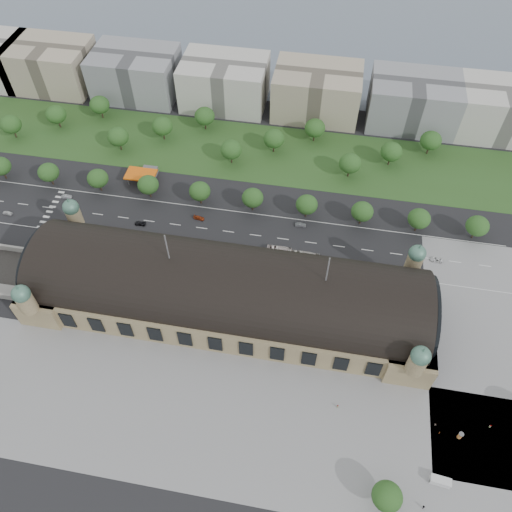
% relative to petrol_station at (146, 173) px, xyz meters
% --- Properties ---
extents(ground, '(900.00, 900.00, 0.00)m').
position_rel_petrol_station_xyz_m(ground, '(53.91, -65.28, -2.95)').
color(ground, black).
rests_on(ground, ground).
extents(station, '(150.00, 48.40, 44.30)m').
position_rel_petrol_station_xyz_m(station, '(53.91, -65.28, 7.33)').
color(station, '#9D8E61').
rests_on(station, ground).
extents(plaza_south, '(190.00, 48.00, 0.12)m').
position_rel_petrol_station_xyz_m(plaza_south, '(63.91, -109.28, -2.95)').
color(plaza_south, gray).
rests_on(plaza_south, ground).
extents(plaza_east, '(56.00, 100.00, 0.12)m').
position_rel_petrol_station_xyz_m(plaza_east, '(156.91, -65.28, -2.95)').
color(plaza_east, gray).
rests_on(plaza_east, ground).
extents(road_slab, '(260.00, 26.00, 0.10)m').
position_rel_petrol_station_xyz_m(road_slab, '(33.91, -27.28, -2.95)').
color(road_slab, black).
rests_on(road_slab, ground).
extents(grass_belt, '(300.00, 45.00, 0.10)m').
position_rel_petrol_station_xyz_m(grass_belt, '(38.91, 27.72, -2.95)').
color(grass_belt, '#2E5120').
rests_on(grass_belt, ground).
extents(petrol_station, '(14.00, 13.00, 5.05)m').
position_rel_petrol_station_xyz_m(petrol_station, '(0.00, 0.00, 0.00)').
color(petrol_station, orange).
rests_on(petrol_station, ground).
extents(office_1, '(45.00, 32.00, 24.00)m').
position_rel_petrol_station_xyz_m(office_1, '(-76.09, 67.72, 9.05)').
color(office_1, tan).
rests_on(office_1, ground).
extents(office_2, '(45.00, 32.00, 24.00)m').
position_rel_petrol_station_xyz_m(office_2, '(-26.09, 67.72, 9.05)').
color(office_2, gray).
rests_on(office_2, ground).
extents(office_3, '(45.00, 32.00, 24.00)m').
position_rel_petrol_station_xyz_m(office_3, '(23.91, 67.72, 9.05)').
color(office_3, beige).
rests_on(office_3, ground).
extents(office_4, '(45.00, 32.00, 24.00)m').
position_rel_petrol_station_xyz_m(office_4, '(73.91, 67.72, 9.05)').
color(office_4, tan).
rests_on(office_4, ground).
extents(office_5, '(45.00, 32.00, 24.00)m').
position_rel_petrol_station_xyz_m(office_5, '(123.91, 67.72, 9.05)').
color(office_5, gray).
rests_on(office_5, ground).
extents(office_6, '(45.00, 32.00, 24.00)m').
position_rel_petrol_station_xyz_m(office_6, '(168.91, 67.72, 9.05)').
color(office_6, beige).
rests_on(office_6, ground).
extents(tree_row_0, '(9.60, 9.60, 11.52)m').
position_rel_petrol_station_xyz_m(tree_row_0, '(-66.09, -12.28, 4.48)').
color(tree_row_0, '#2D2116').
rests_on(tree_row_0, ground).
extents(tree_row_1, '(9.60, 9.60, 11.52)m').
position_rel_petrol_station_xyz_m(tree_row_1, '(-42.09, -12.28, 4.48)').
color(tree_row_1, '#2D2116').
rests_on(tree_row_1, ground).
extents(tree_row_2, '(9.60, 9.60, 11.52)m').
position_rel_petrol_station_xyz_m(tree_row_2, '(-18.09, -12.28, 4.48)').
color(tree_row_2, '#2D2116').
rests_on(tree_row_2, ground).
extents(tree_row_3, '(9.60, 9.60, 11.52)m').
position_rel_petrol_station_xyz_m(tree_row_3, '(5.91, -12.28, 4.48)').
color(tree_row_3, '#2D2116').
rests_on(tree_row_3, ground).
extents(tree_row_4, '(9.60, 9.60, 11.52)m').
position_rel_petrol_station_xyz_m(tree_row_4, '(29.91, -12.28, 4.48)').
color(tree_row_4, '#2D2116').
rests_on(tree_row_4, ground).
extents(tree_row_5, '(9.60, 9.60, 11.52)m').
position_rel_petrol_station_xyz_m(tree_row_5, '(53.91, -12.28, 4.48)').
color(tree_row_5, '#2D2116').
rests_on(tree_row_5, ground).
extents(tree_row_6, '(9.60, 9.60, 11.52)m').
position_rel_petrol_station_xyz_m(tree_row_6, '(77.91, -12.28, 4.48)').
color(tree_row_6, '#2D2116').
rests_on(tree_row_6, ground).
extents(tree_row_7, '(9.60, 9.60, 11.52)m').
position_rel_petrol_station_xyz_m(tree_row_7, '(101.91, -12.28, 4.48)').
color(tree_row_7, '#2D2116').
rests_on(tree_row_7, ground).
extents(tree_row_8, '(9.60, 9.60, 11.52)m').
position_rel_petrol_station_xyz_m(tree_row_8, '(125.91, -12.28, 4.48)').
color(tree_row_8, '#2D2116').
rests_on(tree_row_8, ground).
extents(tree_row_9, '(9.60, 9.60, 11.52)m').
position_rel_petrol_station_xyz_m(tree_row_9, '(149.91, -12.28, 4.48)').
color(tree_row_9, '#2D2116').
rests_on(tree_row_9, ground).
extents(tree_belt_0, '(10.40, 10.40, 12.48)m').
position_rel_petrol_station_xyz_m(tree_belt_0, '(-76.09, 17.72, 5.10)').
color(tree_belt_0, '#2D2116').
rests_on(tree_belt_0, ground).
extents(tree_belt_1, '(10.40, 10.40, 12.48)m').
position_rel_petrol_station_xyz_m(tree_belt_1, '(-57.09, 29.72, 5.10)').
color(tree_belt_1, '#2D2116').
rests_on(tree_belt_1, ground).
extents(tree_belt_2, '(10.40, 10.40, 12.48)m').
position_rel_petrol_station_xyz_m(tree_belt_2, '(-38.09, 41.72, 5.10)').
color(tree_belt_2, '#2D2116').
rests_on(tree_belt_2, ground).
extents(tree_belt_3, '(10.40, 10.40, 12.48)m').
position_rel_petrol_station_xyz_m(tree_belt_3, '(-19.09, 17.72, 5.10)').
color(tree_belt_3, '#2D2116').
rests_on(tree_belt_3, ground).
extents(tree_belt_4, '(10.40, 10.40, 12.48)m').
position_rel_petrol_station_xyz_m(tree_belt_4, '(-0.09, 29.72, 5.10)').
color(tree_belt_4, '#2D2116').
rests_on(tree_belt_4, ground).
extents(tree_belt_5, '(10.40, 10.40, 12.48)m').
position_rel_petrol_station_xyz_m(tree_belt_5, '(18.91, 41.72, 5.10)').
color(tree_belt_5, '#2D2116').
rests_on(tree_belt_5, ground).
extents(tree_belt_6, '(10.40, 10.40, 12.48)m').
position_rel_petrol_station_xyz_m(tree_belt_6, '(37.91, 17.72, 5.10)').
color(tree_belt_6, '#2D2116').
rests_on(tree_belt_6, ground).
extents(tree_belt_7, '(10.40, 10.40, 12.48)m').
position_rel_petrol_station_xyz_m(tree_belt_7, '(56.91, 29.72, 5.10)').
color(tree_belt_7, '#2D2116').
rests_on(tree_belt_7, ground).
extents(tree_belt_8, '(10.40, 10.40, 12.48)m').
position_rel_petrol_station_xyz_m(tree_belt_8, '(75.91, 41.72, 5.10)').
color(tree_belt_8, '#2D2116').
rests_on(tree_belt_8, ground).
extents(tree_belt_9, '(10.40, 10.40, 12.48)m').
position_rel_petrol_station_xyz_m(tree_belt_9, '(94.91, 17.72, 5.10)').
color(tree_belt_9, '#2D2116').
rests_on(tree_belt_9, ground).
extents(tree_belt_10, '(10.40, 10.40, 12.48)m').
position_rel_petrol_station_xyz_m(tree_belt_10, '(113.91, 29.72, 5.10)').
color(tree_belt_10, '#2D2116').
rests_on(tree_belt_10, ground).
extents(tree_belt_11, '(10.40, 10.40, 12.48)m').
position_rel_petrol_station_xyz_m(tree_belt_11, '(132.91, 41.72, 5.10)').
color(tree_belt_11, '#2D2116').
rests_on(tree_belt_11, ground).
extents(tree_plaza_s, '(9.00, 9.00, 10.64)m').
position_rel_petrol_station_xyz_m(tree_plaza_s, '(113.91, -125.28, 3.86)').
color(tree_plaza_s, '#2D2116').
rests_on(tree_plaza_s, ground).
extents(traffic_car_0, '(4.57, 2.19, 1.51)m').
position_rel_petrol_station_xyz_m(traffic_car_0, '(-53.83, -34.24, -2.20)').
color(traffic_car_0, '#BDBDBF').
rests_on(traffic_car_0, ground).
extents(traffic_car_1, '(4.82, 2.15, 1.54)m').
position_rel_petrol_station_xyz_m(traffic_car_1, '(-32.10, -19.75, -2.18)').
color(traffic_car_1, gray).
rests_on(traffic_car_1, ground).
extents(traffic_car_2, '(4.92, 2.42, 1.34)m').
position_rel_petrol_station_xyz_m(traffic_car_2, '(6.78, -29.90, -2.28)').
color(traffic_car_2, black).
rests_on(traffic_car_2, ground).
extents(traffic_car_3, '(5.10, 2.63, 1.41)m').
position_rel_petrol_station_xyz_m(traffic_car_3, '(31.43, -22.18, -2.24)').
color(traffic_car_3, maroon).
rests_on(traffic_car_3, ground).
extents(traffic_car_5, '(4.84, 2.02, 1.56)m').
position_rel_petrol_station_xyz_m(traffic_car_5, '(76.43, -18.54, -2.17)').
color(traffic_car_5, slate).
rests_on(traffic_car_5, ground).
extents(traffic_car_6, '(5.17, 2.58, 1.41)m').
position_rel_petrol_station_xyz_m(traffic_car_6, '(134.08, -27.97, -2.25)').
color(traffic_car_6, silver).
rests_on(traffic_car_6, ground).
extents(parked_car_0, '(4.18, 3.08, 1.31)m').
position_rel_petrol_station_xyz_m(parked_car_0, '(-10.00, -40.28, -2.29)').
color(parked_car_0, black).
rests_on(parked_car_0, ground).
extents(parked_car_1, '(5.37, 4.96, 1.40)m').
position_rel_petrol_station_xyz_m(parked_car_1, '(-7.86, -43.99, -2.25)').
color(parked_car_1, maroon).
rests_on(parked_car_1, ground).
extents(parked_car_2, '(5.24, 4.19, 1.42)m').
position_rel_petrol_station_xyz_m(parked_car_2, '(-2.49, -44.28, -2.24)').
color(parked_car_2, '#182545').
rests_on(parked_car_2, ground).
extents(parked_car_3, '(4.89, 3.39, 1.55)m').
position_rel_petrol_station_xyz_m(parked_car_3, '(-8.53, -40.28, -2.18)').
color(parked_car_3, '#585B5F').
rests_on(parked_car_3, ground).
extents(parked_car_4, '(5.17, 3.41, 1.61)m').
position_rel_petrol_station_xyz_m(parked_car_4, '(4.65, -40.28, -2.14)').
color(parked_car_4, silver).
rests_on(parked_car_4, ground).
extents(parked_car_5, '(5.58, 5.00, 1.44)m').
position_rel_petrol_station_xyz_m(parked_car_5, '(27.31, -40.57, -2.23)').
color(parked_car_5, gray).
rests_on(parked_car_5, ground).
extents(parked_car_6, '(5.00, 4.31, 1.38)m').
position_rel_petrol_station_xyz_m(parked_car_6, '(35.91, -42.06, -2.26)').
color(parked_car_6, black).
rests_on(parked_car_6, ground).
extents(bus_west, '(11.13, 3.11, 3.07)m').
position_rel_petrol_station_xyz_m(bus_west, '(28.91, -38.28, -1.41)').
color(bus_west, red).
rests_on(bus_west, ground).
extents(bus_mid, '(10.65, 2.52, 2.96)m').
position_rel_petrol_station_xyz_m(bus_mid, '(69.32, -34.94, -1.47)').
color(bus_mid, silver).
rests_on(bus_mid, ground).
extents(bus_east, '(13.48, 3.50, 3.73)m').
position_rel_petrol_station_xyz_m(bus_east, '(79.67, -36.91, -1.08)').
color(bus_east, silver).
rests_on(bus_east, ground).
extents(van_south, '(6.38, 3.10, 2.67)m').
position_rel_petrol_station_xyz_m(van_south, '(130.53, -116.57, -1.68)').
color(van_south, silver).
rests_on(van_south, ground).
extents(advertising_column, '(1.62, 1.62, 3.08)m').
position_rel_petrol_station_xyz_m(advertising_column, '(137.79, -101.46, -1.35)').
color(advertising_column, '#D43557').
rests_on(advertising_column, ground).
extents(pedestrian_0, '(0.91, 0.63, 1.70)m').
position_rel_petrol_station_xyz_m(pedestrian_0, '(98.47, -98.29, -2.10)').
color(pedestrian_0, gray).
rests_on(pedestrian_0, ground).
extents(pedestrian_1, '(0.48, 0.65, 1.64)m').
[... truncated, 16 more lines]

